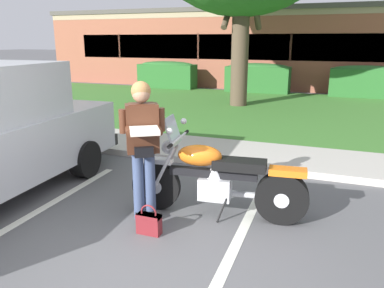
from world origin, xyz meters
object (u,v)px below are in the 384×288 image
object	(u,v)px
motorcycle	(223,179)
handbag	(149,222)
hedge_center_right	(366,81)
rider_person	(143,141)
brick_building	(303,47)
hedge_left	(167,74)
hedge_center_left	(258,78)

from	to	relation	value
motorcycle	handbag	bearing A→B (deg)	-130.95
hedge_center_right	rider_person	bearing A→B (deg)	-104.12
brick_building	rider_person	bearing A→B (deg)	-90.21
rider_person	brick_building	size ratio (longest dim) A/B	0.07
brick_building	hedge_left	bearing A→B (deg)	-129.91
hedge_left	brick_building	size ratio (longest dim) A/B	0.11
motorcycle	handbag	size ratio (longest dim) A/B	6.23
hedge_left	rider_person	bearing A→B (deg)	-66.70
rider_person	hedge_center_right	distance (m)	12.47
handbag	hedge_center_right	xyz separation A→B (m)	(2.82, 12.43, 0.51)
hedge_center_left	brick_building	xyz separation A→B (m)	(1.15, 6.31, 1.14)
motorcycle	rider_person	size ratio (longest dim) A/B	1.31
brick_building	hedge_center_right	bearing A→B (deg)	-64.77
handbag	hedge_center_right	bearing A→B (deg)	77.24
handbag	hedge_left	xyz separation A→B (m)	(-5.43, 12.43, 0.51)
handbag	brick_building	world-z (taller)	brick_building
hedge_center_left	handbag	bearing A→B (deg)	-83.99
hedge_left	hedge_center_right	world-z (taller)	same
hedge_center_left	brick_building	bearing A→B (deg)	79.66
hedge_left	brick_building	xyz separation A→B (m)	(5.28, 6.31, 1.14)
handbag	hedge_center_left	distance (m)	12.51
motorcycle	hedge_left	world-z (taller)	motorcycle
hedge_left	brick_building	distance (m)	8.30
brick_building	hedge_center_left	bearing A→B (deg)	-100.34
hedge_left	hedge_center_right	distance (m)	8.25
rider_person	brick_building	world-z (taller)	brick_building
handbag	brick_building	distance (m)	18.81
motorcycle	rider_person	bearing A→B (deg)	-154.79
hedge_center_left	hedge_center_right	size ratio (longest dim) A/B	1.00
hedge_center_right	brick_building	size ratio (longest dim) A/B	0.11
handbag	hedge_center_left	world-z (taller)	hedge_center_left
rider_person	hedge_center_right	xyz separation A→B (m)	(3.04, 12.09, -0.36)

